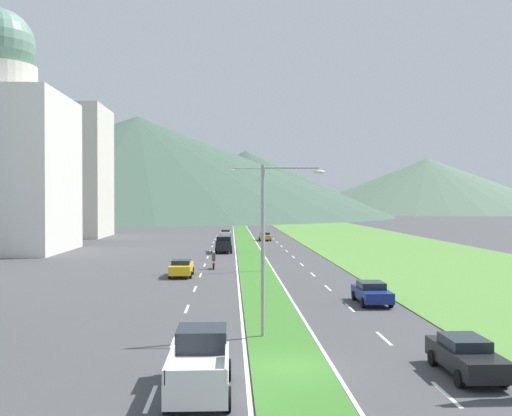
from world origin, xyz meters
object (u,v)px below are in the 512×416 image
object	(u,v)px
car_1	(466,356)
car_3	(372,292)
street_lamp_mid	(260,211)
motorcycle_rider	(214,261)
car_0	(226,233)
pickup_truck_1	(224,245)
street_lamp_near	(270,237)
car_5	(265,236)
pickup_truck_0	(200,364)
car_2	(181,268)

from	to	relation	value
car_1	car_3	distance (m)	15.71
street_lamp_mid	car_3	world-z (taller)	street_lamp_mid
motorcycle_rider	car_0	bearing A→B (deg)	-0.87
car_1	street_lamp_mid	bearing A→B (deg)	-169.47
car_3	pickup_truck_1	world-z (taller)	pickup_truck_1
street_lamp_mid	car_0	world-z (taller)	street_lamp_mid
street_lamp_near	motorcycle_rider	distance (m)	29.53
car_5	pickup_truck_0	bearing A→B (deg)	-5.02
car_1	motorcycle_rider	distance (m)	37.24
motorcycle_rider	street_lamp_mid	bearing A→B (deg)	-116.02
street_lamp_mid	pickup_truck_0	bearing A→B (deg)	-96.38
street_lamp_mid	car_3	distance (m)	19.51
car_2	car_3	distance (m)	19.74
pickup_truck_0	motorcycle_rider	size ratio (longest dim) A/B	2.70
pickup_truck_1	car_2	bearing A→B (deg)	171.87
car_2	car_3	size ratio (longest dim) A/B	1.04
street_lamp_near	pickup_truck_1	size ratio (longest dim) A/B	1.57
street_lamp_near	pickup_truck_0	distance (m)	9.58
car_1	pickup_truck_1	world-z (taller)	pickup_truck_1
car_2	motorcycle_rider	xyz separation A→B (m)	(2.70, 5.61, -0.04)
street_lamp_mid	car_1	world-z (taller)	street_lamp_mid
street_lamp_near	car_5	bearing A→B (deg)	86.87
street_lamp_mid	motorcycle_rider	bearing A→B (deg)	153.98
street_lamp_near	pickup_truck_1	xyz separation A→B (m)	(-2.86, 47.63, -3.98)
car_3	car_5	size ratio (longest dim) A/B	0.95
car_0	pickup_truck_0	world-z (taller)	pickup_truck_0
car_1	pickup_truck_0	bearing A→B (deg)	-81.51
car_2	car_5	bearing A→B (deg)	-12.32
street_lamp_mid	motorcycle_rider	size ratio (longest dim) A/B	4.96
motorcycle_rider	car_3	bearing A→B (deg)	-151.43
street_lamp_near	car_3	world-z (taller)	street_lamp_near
pickup_truck_0	pickup_truck_1	xyz separation A→B (m)	(0.18, 55.80, 0.00)
street_lamp_mid	pickup_truck_0	world-z (taller)	street_lamp_mid
car_3	pickup_truck_0	distance (m)	20.06
pickup_truck_1	motorcycle_rider	size ratio (longest dim) A/B	2.70
street_lamp_mid	car_2	xyz separation A→B (m)	(-7.19, -3.41, -4.93)
car_0	car_2	distance (m)	55.25
car_1	motorcycle_rider	xyz separation A→B (m)	(-10.72, 35.67, -0.02)
car_3	car_1	bearing A→B (deg)	-0.54
car_1	car_0	bearing A→B (deg)	-173.33
car_1	pickup_truck_1	xyz separation A→B (m)	(-9.95, 54.29, 0.22)
car_5	motorcycle_rider	bearing A→B (deg)	-10.34
car_1	pickup_truck_0	distance (m)	10.24
pickup_truck_1	street_lamp_near	bearing A→B (deg)	-176.57
car_1	car_2	world-z (taller)	car_2
street_lamp_near	car_3	bearing A→B (deg)	51.33
car_0	pickup_truck_0	size ratio (longest dim) A/B	0.83
car_3	pickup_truck_0	world-z (taller)	pickup_truck_0
car_5	pickup_truck_0	size ratio (longest dim) A/B	0.87
car_3	car_0	bearing A→B (deg)	-171.72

